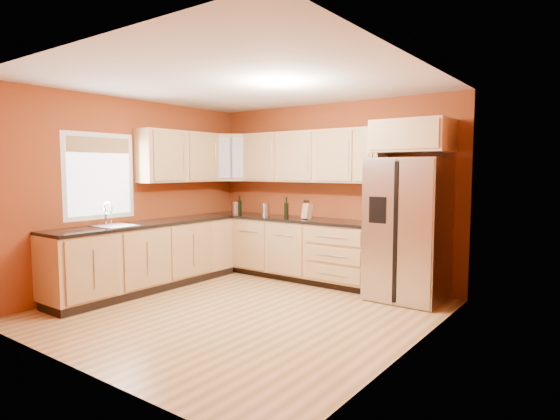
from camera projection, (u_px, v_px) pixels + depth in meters
name	position (u px, v px, depth m)	size (l,w,h in m)	color
floor	(241.00, 311.00, 5.42)	(4.00, 4.00, 0.00)	olive
ceiling	(240.00, 83.00, 5.19)	(4.00, 4.00, 0.00)	silver
wall_back	(330.00, 192.00, 6.91)	(4.00, 0.04, 2.60)	brown
wall_front	(74.00, 212.00, 3.70)	(4.00, 0.04, 2.60)	brown
wall_left	(132.00, 194.00, 6.49)	(0.04, 4.00, 2.60)	brown
wall_right	(411.00, 208.00, 4.13)	(0.04, 4.00, 2.60)	brown
base_cabinets_back	(288.00, 249.00, 7.07)	(2.90, 0.60, 0.88)	tan
base_cabinets_left	(147.00, 257.00, 6.39)	(0.60, 2.80, 0.88)	tan
countertop_back	(287.00, 219.00, 7.02)	(2.90, 0.62, 0.04)	black
countertop_left	(147.00, 224.00, 6.34)	(0.62, 2.80, 0.04)	black
upper_cabinets_back	(310.00, 157.00, 6.88)	(2.30, 0.33, 0.75)	tan
upper_cabinets_left	(179.00, 157.00, 6.93)	(0.33, 1.35, 0.75)	tan
corner_upper_cabinet	(231.00, 158.00, 7.59)	(0.62, 0.33, 0.75)	tan
over_fridge_cabinet	(412.00, 136.00, 5.81)	(0.92, 0.60, 0.40)	tan
refrigerator	(408.00, 229.00, 5.85)	(0.90, 0.75, 1.78)	#B3B2B7
window	(100.00, 176.00, 6.05)	(0.03, 0.90, 1.00)	white
sink_faucet	(114.00, 214.00, 5.92)	(0.50, 0.42, 0.30)	silver
canister_left	(236.00, 208.00, 7.55)	(0.12, 0.12, 0.19)	#B3B2B7
canister_right	(266.00, 210.00, 7.22)	(0.12, 0.12, 0.19)	#B3B2B7
wine_bottle_a	(239.00, 205.00, 7.52)	(0.07, 0.07, 0.30)	black
wine_bottle_b	(286.00, 207.00, 6.97)	(0.07, 0.07, 0.30)	black
knife_block	(307.00, 211.00, 6.76)	(0.11, 0.10, 0.22)	#A78051
soap_dispenser	(367.00, 217.00, 6.15)	(0.06, 0.06, 0.18)	white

